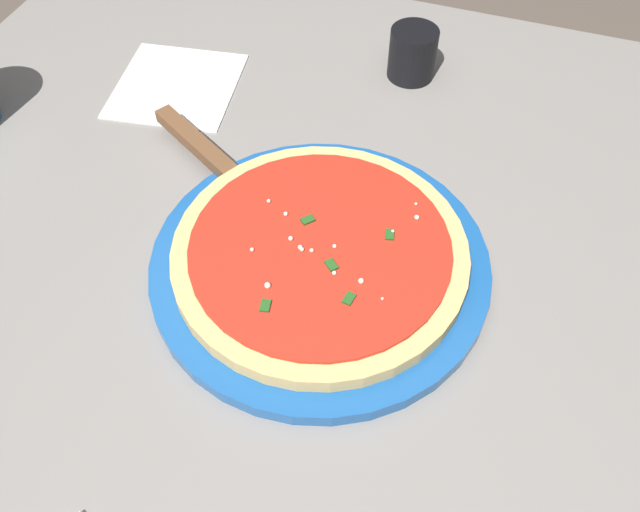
{
  "coord_description": "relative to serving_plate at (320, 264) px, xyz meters",
  "views": [
    {
      "loc": [
        0.16,
        -0.38,
        1.23
      ],
      "look_at": [
        0.04,
        -0.02,
        0.76
      ],
      "focal_mm": 37.66,
      "sensor_mm": 36.0,
      "label": 1
    }
  ],
  "objects": [
    {
      "name": "pizza",
      "position": [
        0.0,
        -0.0,
        0.02
      ],
      "size": [
        0.27,
        0.27,
        0.02
      ],
      "color": "#DBB26B",
      "rests_on": "serving_plate"
    },
    {
      "name": "pizza_server",
      "position": [
        -0.13,
        0.08,
        0.01
      ],
      "size": [
        0.21,
        0.15,
        0.01
      ],
      "color": "silver",
      "rests_on": "serving_plate"
    },
    {
      "name": "ground_plane",
      "position": [
        -0.04,
        0.02,
        -0.75
      ],
      "size": [
        5.0,
        5.0,
        0.0
      ],
      "primitive_type": "plane",
      "color": "brown"
    },
    {
      "name": "cup_small_sauce",
      "position": [
        0.01,
        0.31,
        0.02
      ],
      "size": [
        0.06,
        0.06,
        0.06
      ],
      "primitive_type": "cylinder",
      "color": "black",
      "rests_on": "restaurant_table"
    },
    {
      "name": "restaurant_table",
      "position": [
        -0.04,
        0.02,
        -0.14
      ],
      "size": [
        0.98,
        0.9,
        0.74
      ],
      "color": "black",
      "rests_on": "ground_plane"
    },
    {
      "name": "serving_plate",
      "position": [
        0.0,
        0.0,
        0.0
      ],
      "size": [
        0.31,
        0.31,
        0.02
      ],
      "primitive_type": "cylinder",
      "color": "#195199",
      "rests_on": "restaurant_table"
    },
    {
      "name": "napkin_folded_right",
      "position": [
        -0.25,
        0.2,
        -0.01
      ],
      "size": [
        0.16,
        0.16,
        0.0
      ],
      "primitive_type": "cube",
      "rotation": [
        0.0,
        0.0,
        0.15
      ],
      "color": "white",
      "rests_on": "restaurant_table"
    }
  ]
}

